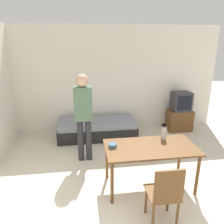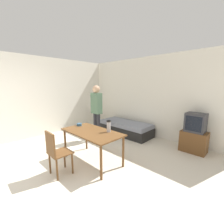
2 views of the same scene
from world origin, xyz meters
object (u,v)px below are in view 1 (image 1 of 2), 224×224
at_px(thermos_flask, 164,131).
at_px(mate_bowl, 113,146).
at_px(dining_table, 151,151).
at_px(daybed, 97,128).
at_px(tv, 180,113).
at_px(wooden_chair, 165,193).
at_px(person_standing, 83,112).

distance_m(thermos_flask, mate_bowl, 0.92).
xyz_separation_m(dining_table, mate_bowl, (-0.60, 0.06, 0.11)).
distance_m(daybed, mate_bowl, 2.09).
bearing_deg(tv, dining_table, -124.59).
bearing_deg(wooden_chair, mate_bowl, 120.81).
height_order(wooden_chair, mate_bowl, wooden_chair).
height_order(tv, thermos_flask, tv).
distance_m(daybed, tv, 2.24).
distance_m(tv, mate_bowl, 3.03).
bearing_deg(daybed, tv, 3.38).
height_order(daybed, tv, tv).
bearing_deg(dining_table, daybed, 108.64).
height_order(daybed, person_standing, person_standing).
relative_size(daybed, wooden_chair, 2.11).
height_order(dining_table, thermos_flask, thermos_flask).
distance_m(tv, dining_table, 2.69).
bearing_deg(wooden_chair, thermos_flask, 71.32).
relative_size(tv, mate_bowl, 8.18).
bearing_deg(person_standing, thermos_flask, -29.84).
bearing_deg(mate_bowl, wooden_chair, -59.19).
relative_size(person_standing, mate_bowl, 13.58).
distance_m(tv, person_standing, 2.88).
distance_m(dining_table, person_standing, 1.49).
relative_size(tv, person_standing, 0.60).
xyz_separation_m(wooden_chair, mate_bowl, (-0.53, 0.90, 0.25)).
bearing_deg(thermos_flask, dining_table, -140.56).
relative_size(dining_table, wooden_chair, 1.60).
bearing_deg(thermos_flask, mate_bowl, -168.59).
xyz_separation_m(daybed, person_standing, (-0.33, -1.07, 0.81)).
distance_m(wooden_chair, mate_bowl, 1.07).
bearing_deg(wooden_chair, person_standing, 117.67).
bearing_deg(tv, mate_bowl, -134.72).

